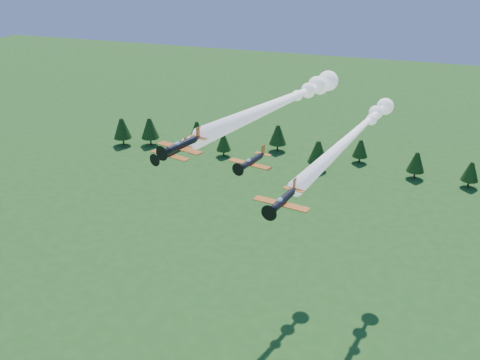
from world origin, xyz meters
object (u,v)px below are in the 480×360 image
(plane_lead, at_px, (287,99))
(plane_left, at_px, (275,106))
(plane_right, at_px, (354,133))
(plane_slot, at_px, (251,161))

(plane_lead, bearing_deg, plane_left, 128.47)
(plane_right, bearing_deg, plane_left, -171.08)
(plane_lead, distance_m, plane_right, 21.00)
(plane_left, bearing_deg, plane_right, 14.89)
(plane_slot, bearing_deg, plane_lead, 70.80)
(plane_right, height_order, plane_slot, plane_slot)
(plane_lead, relative_size, plane_left, 0.83)
(plane_lead, xyz_separation_m, plane_right, (9.47, 15.83, -10.04))
(plane_lead, height_order, plane_right, plane_lead)
(plane_left, height_order, plane_right, plane_left)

